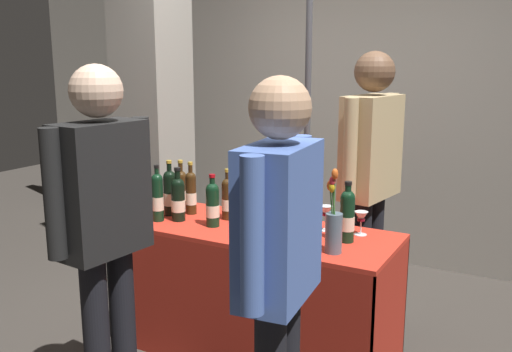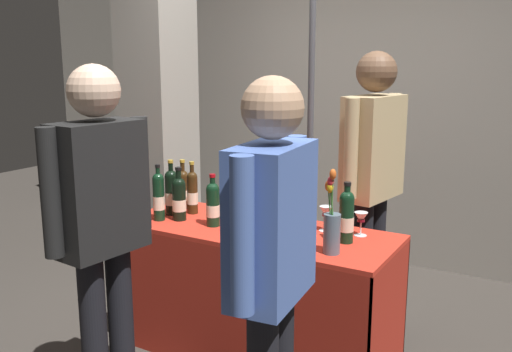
{
  "view_description": "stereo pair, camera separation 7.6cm",
  "coord_description": "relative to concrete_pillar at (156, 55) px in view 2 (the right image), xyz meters",
  "views": [
    {
      "loc": [
        1.44,
        -2.62,
        1.69
      ],
      "look_at": [
        0.0,
        0.0,
        1.06
      ],
      "focal_mm": 38.99,
      "sensor_mm": 36.0,
      "label": 1
    },
    {
      "loc": [
        1.51,
        -2.58,
        1.69
      ],
      "look_at": [
        0.0,
        0.0,
        1.06
      ],
      "focal_mm": 38.99,
      "sensor_mm": 36.0,
      "label": 2
    }
  ],
  "objects": [
    {
      "name": "ground_plane",
      "position": [
        1.4,
        -0.85,
        -1.72
      ],
      "size": [
        12.0,
        12.0,
        0.0
      ],
      "primitive_type": "plane",
      "color": "#38332D"
    },
    {
      "name": "taster_foreground_right",
      "position": [
        1.97,
        -1.72,
        -0.74
      ],
      "size": [
        0.25,
        0.58,
        1.64
      ],
      "rotation": [
        0.0,
        0.0,
        1.68
      ],
      "color": "black",
      "rests_on": "ground_plane"
    },
    {
      "name": "vendor_presenter",
      "position": [
        1.86,
        -0.25,
        -0.67
      ],
      "size": [
        0.27,
        0.61,
        1.74
      ],
      "rotation": [
        0.0,
        0.0,
        -1.72
      ],
      "color": "black",
      "rests_on": "ground_plane"
    },
    {
      "name": "wine_glass_near_taster",
      "position": [
        1.59,
        -0.71,
        -0.86
      ],
      "size": [
        0.07,
        0.07,
        0.14
      ],
      "color": "silver",
      "rests_on": "tasting_table"
    },
    {
      "name": "back_partition",
      "position": [
        1.4,
        1.09,
        -0.44
      ],
      "size": [
        7.29,
        0.12,
        2.55
      ],
      "primitive_type": "cube",
      "color": "#9E998E",
      "rests_on": "ground_plane"
    },
    {
      "name": "tasting_table",
      "position": [
        1.4,
        -0.85,
        -1.21
      ],
      "size": [
        1.57,
        0.62,
        0.76
      ],
      "color": "red",
      "rests_on": "ground_plane"
    },
    {
      "name": "flower_vase",
      "position": [
        1.92,
        -1.02,
        -0.82
      ],
      "size": [
        0.08,
        0.08,
        0.42
      ],
      "color": "slate",
      "rests_on": "tasting_table"
    },
    {
      "name": "display_bottle_0",
      "position": [
        0.82,
        -0.99,
        -0.82
      ],
      "size": [
        0.07,
        0.07,
        0.33
      ],
      "color": "black",
      "rests_on": "tasting_table"
    },
    {
      "name": "display_bottle_5",
      "position": [
        0.9,
        -0.77,
        -0.82
      ],
      "size": [
        0.07,
        0.07,
        0.32
      ],
      "color": "#38230F",
      "rests_on": "tasting_table"
    },
    {
      "name": "display_bottle_2",
      "position": [
        1.68,
        -0.99,
        -0.83
      ],
      "size": [
        0.07,
        0.07,
        0.31
      ],
      "color": "black",
      "rests_on": "tasting_table"
    },
    {
      "name": "taster_foreground_left",
      "position": [
        1.09,
        -1.71,
        -0.72
      ],
      "size": [
        0.25,
        0.57,
        1.67
      ],
      "rotation": [
        0.0,
        0.0,
        1.47
      ],
      "color": "black",
      "rests_on": "ground_plane"
    },
    {
      "name": "display_bottle_1",
      "position": [
        1.16,
        -0.76,
        -0.83
      ],
      "size": [
        0.07,
        0.07,
        0.3
      ],
      "color": "#38230F",
      "rests_on": "tasting_table"
    },
    {
      "name": "wine_glass_mid",
      "position": [
        1.95,
        -0.68,
        -0.87
      ],
      "size": [
        0.07,
        0.07,
        0.13
      ],
      "color": "silver",
      "rests_on": "tasting_table"
    },
    {
      "name": "display_bottle_7",
      "position": [
        0.92,
        -0.93,
        -0.83
      ],
      "size": [
        0.08,
        0.08,
        0.32
      ],
      "color": "black",
      "rests_on": "tasting_table"
    },
    {
      "name": "display_bottle_3",
      "position": [
        0.81,
        -0.86,
        -0.82
      ],
      "size": [
        0.08,
        0.08,
        0.34
      ],
      "color": "black",
      "rests_on": "tasting_table"
    },
    {
      "name": "display_bottle_4",
      "position": [
        1.39,
        -0.85,
        -0.83
      ],
      "size": [
        0.08,
        0.08,
        0.31
      ],
      "color": "black",
      "rests_on": "tasting_table"
    },
    {
      "name": "display_bottle_6",
      "position": [
        1.92,
        -0.82,
        -0.82
      ],
      "size": [
        0.08,
        0.08,
        0.32
      ],
      "color": "black",
      "rests_on": "tasting_table"
    },
    {
      "name": "featured_wine_bottle",
      "position": [
        0.78,
        -0.71,
        -0.83
      ],
      "size": [
        0.08,
        0.08,
        0.31
      ],
      "color": "#38230F",
      "rests_on": "tasting_table"
    },
    {
      "name": "booth_signpost",
      "position": [
        1.31,
        0.05,
        -0.33
      ],
      "size": [
        0.47,
        0.04,
        2.39
      ],
      "color": "#47474C",
      "rests_on": "ground_plane"
    },
    {
      "name": "wine_glass_near_vendor",
      "position": [
        1.75,
        -0.7,
        -0.86
      ],
      "size": [
        0.07,
        0.07,
        0.14
      ],
      "color": "silver",
      "rests_on": "tasting_table"
    },
    {
      "name": "concrete_pillar",
      "position": [
        0.0,
        0.0,
        0.0
      ],
      "size": [
        0.46,
        0.46,
        3.44
      ],
      "primitive_type": "cube",
      "color": "gray",
      "rests_on": "ground_plane"
    },
    {
      "name": "display_bottle_8",
      "position": [
        1.16,
        -0.93,
        -0.83
      ],
      "size": [
        0.08,
        0.08,
        0.3
      ],
      "color": "black",
      "rests_on": "tasting_table"
    }
  ]
}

